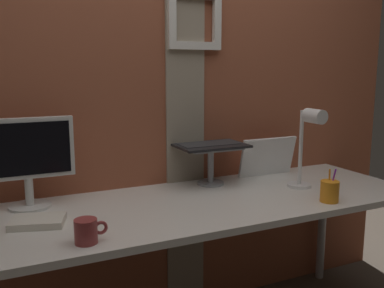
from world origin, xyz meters
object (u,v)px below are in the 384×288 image
laptop (205,134)px  whiteboard_panel (268,157)px  coffee_mug (87,231)px  pen_cup (330,191)px  desk_lamp (308,139)px  monitor (27,155)px

laptop → whiteboard_panel: 0.41m
coffee_mug → laptop: bearing=37.2°
pen_cup → coffee_mug: (-1.10, -0.00, -0.01)m
laptop → pen_cup: size_ratio=2.36×
whiteboard_panel → desk_lamp: desk_lamp is taller
laptop → pen_cup: laptop is taller
pen_cup → coffee_mug: bearing=-180.0°
laptop → whiteboard_panel: size_ratio=1.04×
desk_lamp → pen_cup: bearing=-100.4°
pen_cup → coffee_mug: size_ratio=1.31×
pen_cup → laptop: bearing=121.9°
laptop → coffee_mug: bearing=-142.8°
monitor → pen_cup: 1.35m
monitor → pen_cup: bearing=-21.6°
laptop → desk_lamp: laptop is taller
laptop → desk_lamp: (0.39, -0.36, -0.00)m
coffee_mug → pen_cup: bearing=0.0°
monitor → pen_cup: size_ratio=2.58×
laptop → whiteboard_panel: bearing=-6.7°
laptop → monitor: bearing=-175.4°
pen_cup → whiteboard_panel: bearing=87.4°
desk_lamp → pen_cup: desk_lamp is taller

